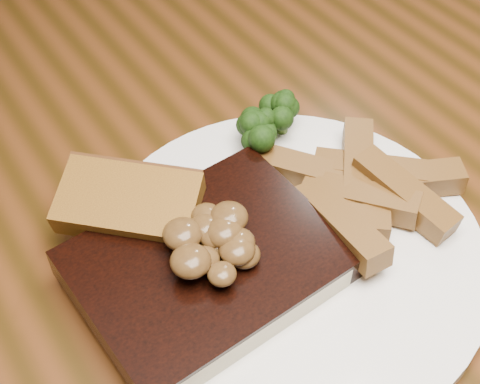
# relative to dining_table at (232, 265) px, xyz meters

# --- Properties ---
(dining_table) EXTENTS (1.60, 0.90, 0.75)m
(dining_table) POSITION_rel_dining_table_xyz_m (0.00, 0.00, 0.00)
(dining_table) COLOR #4E280F
(dining_table) RESTS_ON ground
(chair_far) EXTENTS (0.43, 0.43, 0.87)m
(chair_far) POSITION_rel_dining_table_xyz_m (0.13, 0.69, -0.18)
(chair_far) COLOR black
(chair_far) RESTS_ON ground
(plate) EXTENTS (0.33, 0.33, 0.01)m
(plate) POSITION_rel_dining_table_xyz_m (0.00, -0.08, 0.10)
(plate) COLOR white
(plate) RESTS_ON dining_table
(steak) EXTENTS (0.19, 0.15, 0.03)m
(steak) POSITION_rel_dining_table_xyz_m (-0.06, -0.06, 0.12)
(steak) COLOR black
(steak) RESTS_ON plate
(steak_bone) EXTENTS (0.16, 0.02, 0.02)m
(steak_bone) POSITION_rel_dining_table_xyz_m (-0.06, -0.13, 0.11)
(steak_bone) COLOR beige
(steak_bone) RESTS_ON plate
(mushroom_pile) EXTENTS (0.08, 0.08, 0.03)m
(mushroom_pile) POSITION_rel_dining_table_xyz_m (-0.05, -0.06, 0.15)
(mushroom_pile) COLOR brown
(mushroom_pile) RESTS_ON steak
(garlic_bread) EXTENTS (0.12, 0.12, 0.02)m
(garlic_bread) POSITION_rel_dining_table_xyz_m (-0.09, 0.01, 0.12)
(garlic_bread) COLOR #90611A
(garlic_bread) RESTS_ON plate
(potato_wedges) EXTENTS (0.12, 0.12, 0.02)m
(potato_wedges) POSITION_rel_dining_table_xyz_m (0.09, -0.07, 0.12)
(potato_wedges) COLOR brown
(potato_wedges) RESTS_ON plate
(broccoli_cluster) EXTENTS (0.06, 0.06, 0.04)m
(broccoli_cluster) POSITION_rel_dining_table_xyz_m (0.06, 0.02, 0.12)
(broccoli_cluster) COLOR #1C3D0D
(broccoli_cluster) RESTS_ON plate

